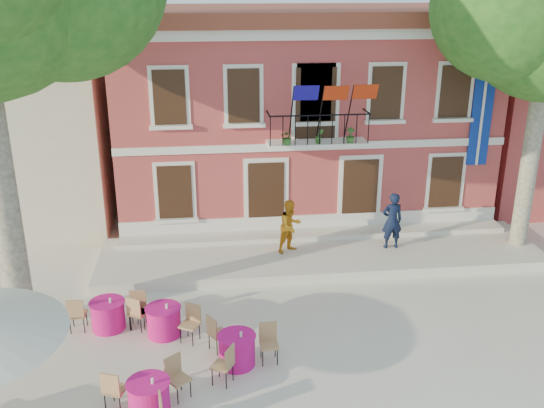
{
  "coord_description": "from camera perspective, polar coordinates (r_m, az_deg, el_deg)",
  "views": [
    {
      "loc": [
        -1.61,
        -12.99,
        8.34
      ],
      "look_at": [
        0.31,
        3.5,
        2.26
      ],
      "focal_mm": 40.0,
      "sensor_mm": 36.0,
      "label": 1
    }
  ],
  "objects": [
    {
      "name": "cafe_table_3",
      "position": [
        15.63,
        -10.15,
        -10.68
      ],
      "size": [
        1.87,
        1.32,
        0.95
      ],
      "color": "#DD147B",
      "rests_on": "ground"
    },
    {
      "name": "cafe_table_0",
      "position": [
        13.16,
        -11.51,
        -17.31
      ],
      "size": [
        1.85,
        1.74,
        0.95
      ],
      "color": "#DD147B",
      "rests_on": "ground"
    },
    {
      "name": "cafe_table_4",
      "position": [
        16.19,
        -15.19,
        -9.95
      ],
      "size": [
        1.93,
        0.9,
        0.95
      ],
      "color": "#DD147B",
      "rests_on": "ground"
    },
    {
      "name": "ground",
      "position": [
        15.52,
        0.37,
        -12.39
      ],
      "size": [
        90.0,
        90.0,
        0.0
      ],
      "primitive_type": "plane",
      "color": "beige",
      "rests_on": "ground"
    },
    {
      "name": "pedestrian_orange",
      "position": [
        19.01,
        1.75,
        -2.1
      ],
      "size": [
        1.04,
        0.99,
        1.7
      ],
      "primitive_type": "imported",
      "rotation": [
        0.0,
        0.0,
        0.56
      ],
      "color": "orange",
      "rests_on": "terrace"
    },
    {
      "name": "pedestrian_navy",
      "position": [
        19.62,
        11.23,
        -1.55
      ],
      "size": [
        0.69,
        0.47,
        1.85
      ],
      "primitive_type": "imported",
      "rotation": [
        0.0,
        0.0,
        3.18
      ],
      "color": "black",
      "rests_on": "terrace"
    },
    {
      "name": "main_building",
      "position": [
        23.7,
        2.28,
        9.02
      ],
      "size": [
        13.5,
        9.59,
        7.5
      ],
      "color": "#AF3F3F",
      "rests_on": "ground"
    },
    {
      "name": "cafe_table_1",
      "position": [
        14.34,
        -3.33,
        -13.41
      ],
      "size": [
        1.65,
        1.87,
        0.95
      ],
      "color": "#DD147B",
      "rests_on": "ground"
    },
    {
      "name": "terrace",
      "position": [
        19.56,
        4.64,
        -4.71
      ],
      "size": [
        14.0,
        3.4,
        0.3
      ],
      "primitive_type": "cube",
      "color": "silver",
      "rests_on": "ground"
    }
  ]
}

